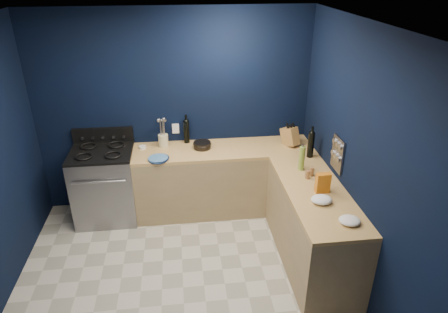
{
  "coord_description": "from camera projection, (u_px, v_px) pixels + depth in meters",
  "views": [
    {
      "loc": [
        0.05,
        -3.13,
        3.06
      ],
      "look_at": [
        0.55,
        1.0,
        1.0
      ],
      "focal_mm": 31.84,
      "sensor_mm": 36.0,
      "label": 1
    }
  ],
  "objects": [
    {
      "name": "oven_door",
      "position": [
        102.0,
        200.0,
        4.82
      ],
      "size": [
        0.59,
        0.02,
        0.42
      ],
      "primitive_type": "cube",
      "color": "black",
      "rests_on": "gas_range"
    },
    {
      "name": "crouton_bag",
      "position": [
        323.0,
        183.0,
        4.07
      ],
      "size": [
        0.15,
        0.08,
        0.22
      ],
      "primitive_type": "cube",
      "rotation": [
        0.0,
        0.0,
        0.04
      ],
      "color": "#B01417",
      "rests_on": "top_right"
    },
    {
      "name": "wine_bottle_right",
      "position": [
        311.0,
        145.0,
        4.79
      ],
      "size": [
        0.08,
        0.08,
        0.32
      ],
      "primitive_type": "cylinder",
      "rotation": [
        0.0,
        0.0,
        -0.03
      ],
      "color": "black",
      "rests_on": "top_right"
    },
    {
      "name": "plate_stack",
      "position": [
        158.0,
        159.0,
        4.78
      ],
      "size": [
        0.31,
        0.31,
        0.03
      ],
      "primitive_type": "cylinder",
      "rotation": [
        0.0,
        0.0,
        -0.35
      ],
      "color": "#2D5C94",
      "rests_on": "top_back"
    },
    {
      "name": "towel_end",
      "position": [
        350.0,
        221.0,
        3.62
      ],
      "size": [
        0.21,
        0.19,
        0.06
      ],
      "primitive_type": "ellipsoid",
      "rotation": [
        0.0,
        0.0,
        -0.06
      ],
      "color": "white",
      "rests_on": "top_right"
    },
    {
      "name": "oil_bottle",
      "position": [
        302.0,
        158.0,
        4.5
      ],
      "size": [
        0.07,
        0.07,
        0.28
      ],
      "primitive_type": "cylinder",
      "rotation": [
        0.0,
        0.0,
        -0.05
      ],
      "color": "olive",
      "rests_on": "top_right"
    },
    {
      "name": "ramekin",
      "position": [
        143.0,
        147.0,
        5.07
      ],
      "size": [
        0.1,
        0.1,
        0.03
      ],
      "primitive_type": "cylinder",
      "rotation": [
        0.0,
        0.0,
        -0.2
      ],
      "color": "white",
      "rests_on": "top_back"
    },
    {
      "name": "wall_back",
      "position": [
        175.0,
        112.0,
        5.12
      ],
      "size": [
        3.5,
        0.02,
        2.6
      ],
      "primitive_type": "cube",
      "color": "black",
      "rests_on": "ground"
    },
    {
      "name": "spice_panel",
      "position": [
        338.0,
        154.0,
        4.29
      ],
      "size": [
        0.02,
        0.28,
        0.38
      ],
      "primitive_type": "cube",
      "color": "gray",
      "rests_on": "wall_right"
    },
    {
      "name": "wall_right",
      "position": [
        364.0,
        168.0,
        3.75
      ],
      "size": [
        0.02,
        3.5,
        2.6
      ],
      "primitive_type": "cube",
      "color": "black",
      "rests_on": "ground"
    },
    {
      "name": "ceiling",
      "position": [
        167.0,
        27.0,
        2.98
      ],
      "size": [
        3.5,
        3.5,
        0.02
      ],
      "primitive_type": "cube",
      "color": "silver",
      "rests_on": "ground"
    },
    {
      "name": "backguard",
      "position": [
        103.0,
        135.0,
        5.1
      ],
      "size": [
        0.76,
        0.06,
        0.2
      ],
      "primitive_type": "cube",
      "color": "black",
      "rests_on": "gas_range"
    },
    {
      "name": "floor",
      "position": [
        183.0,
        288.0,
        4.14
      ],
      "size": [
        3.5,
        3.5,
        0.02
      ],
      "primitive_type": "cube",
      "color": "#B7B1A2",
      "rests_on": "ground"
    },
    {
      "name": "towel_front",
      "position": [
        321.0,
        200.0,
        3.92
      ],
      "size": [
        0.21,
        0.18,
        0.07
      ],
      "primitive_type": "ellipsoid",
      "rotation": [
        0.0,
        0.0,
        0.0
      ],
      "color": "white",
      "rests_on": "top_right"
    },
    {
      "name": "gas_range",
      "position": [
        106.0,
        186.0,
        5.09
      ],
      "size": [
        0.76,
        0.66,
        0.92
      ],
      "primitive_type": "cube",
      "color": "gray",
      "rests_on": "floor"
    },
    {
      "name": "lemon_basket",
      "position": [
        202.0,
        145.0,
        5.07
      ],
      "size": [
        0.24,
        0.24,
        0.08
      ],
      "primitive_type": "cylinder",
      "rotation": [
        0.0,
        0.0,
        -0.07
      ],
      "color": "black",
      "rests_on": "top_back"
    },
    {
      "name": "top_right",
      "position": [
        316.0,
        192.0,
        4.15
      ],
      "size": [
        0.63,
        1.67,
        0.04
      ],
      "primitive_type": "cube",
      "color": "olive",
      "rests_on": "cab_right"
    },
    {
      "name": "cab_back",
      "position": [
        224.0,
        180.0,
        5.28
      ],
      "size": [
        2.3,
        0.63,
        0.86
      ],
      "primitive_type": "cube",
      "color": "#A0865C",
      "rests_on": "floor"
    },
    {
      "name": "cab_right",
      "position": [
        312.0,
        227.0,
        4.35
      ],
      "size": [
        0.63,
        1.67,
        0.86
      ],
      "primitive_type": "cube",
      "color": "#A0865C",
      "rests_on": "floor"
    },
    {
      "name": "wine_bottle_back",
      "position": [
        187.0,
        132.0,
        5.18
      ],
      "size": [
        0.09,
        0.09,
        0.3
      ],
      "primitive_type": "cylinder",
      "rotation": [
        0.0,
        0.0,
        0.25
      ],
      "color": "black",
      "rests_on": "top_back"
    },
    {
      "name": "utensil_crock",
      "position": [
        163.0,
        140.0,
        5.1
      ],
      "size": [
        0.15,
        0.15,
        0.16
      ],
      "primitive_type": "cylinder",
      "rotation": [
        0.0,
        0.0,
        0.19
      ],
      "color": "beige",
      "rests_on": "top_back"
    },
    {
      "name": "top_back",
      "position": [
        224.0,
        150.0,
        5.09
      ],
      "size": [
        2.3,
        0.63,
        0.04
      ],
      "primitive_type": "cube",
      "color": "olive",
      "rests_on": "cab_back"
    },
    {
      "name": "cooktop",
      "position": [
        101.0,
        153.0,
        4.88
      ],
      "size": [
        0.76,
        0.66,
        0.03
      ],
      "primitive_type": "cube",
      "color": "black",
      "rests_on": "gas_range"
    },
    {
      "name": "knife_block",
      "position": [
        290.0,
        136.0,
        5.13
      ],
      "size": [
        0.24,
        0.3,
        0.29
      ],
      "primitive_type": "cube",
      "rotation": [
        -0.31,
        0.0,
        0.5
      ],
      "color": "olive",
      "rests_on": "top_back"
    },
    {
      "name": "spice_jar_near",
      "position": [
        312.0,
        172.0,
        4.41
      ],
      "size": [
        0.06,
        0.06,
        0.1
      ],
      "primitive_type": "cylinder",
      "rotation": [
        0.0,
        0.0,
        0.26
      ],
      "color": "olive",
      "rests_on": "top_right"
    },
    {
      "name": "wall_outlet",
      "position": [
        176.0,
        129.0,
        5.2
      ],
      "size": [
        0.09,
        0.02,
        0.13
      ],
      "primitive_type": "cube",
      "color": "white",
      "rests_on": "wall_back"
    },
    {
      "name": "spice_jar_far",
      "position": [
        308.0,
        174.0,
        4.36
      ],
      "size": [
        0.06,
        0.06,
        0.1
      ],
      "primitive_type": "cylinder",
      "rotation": [
        0.0,
        0.0,
        0.1
      ],
      "color": "olive",
      "rests_on": "top_right"
    }
  ]
}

